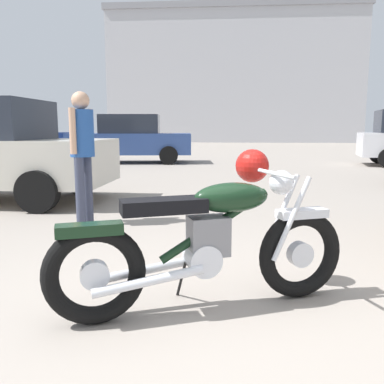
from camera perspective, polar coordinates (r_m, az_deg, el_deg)
name	(u,v)px	position (r m, az deg, el deg)	size (l,w,h in m)	color
ground_plane	(207,329)	(2.62, 2.17, -18.68)	(80.00, 80.00, 0.00)	gray
vintage_motorcycle	(212,237)	(2.74, 2.79, -6.35)	(1.97, 1.02, 1.07)	black
bystander	(82,144)	(5.27, -15.17, 6.54)	(0.30, 0.45, 1.66)	#383D51
red_hatchback_near	(10,136)	(16.28, -24.22, 7.16)	(4.05, 2.13, 1.78)	black
blue_hatchback_right	(131,139)	(14.52, -8.62, 7.39)	(4.39, 2.33, 1.67)	black
industrial_building	(233,80)	(40.34, 5.76, 15.33)	(21.83, 12.14, 21.47)	#B2B2B7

